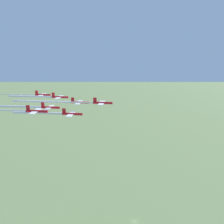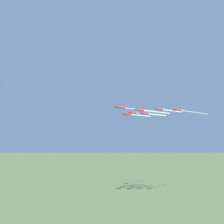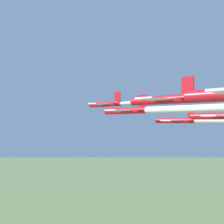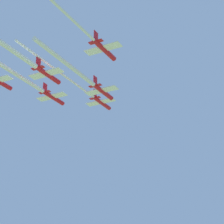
{
  "view_description": "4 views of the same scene",
  "coord_description": "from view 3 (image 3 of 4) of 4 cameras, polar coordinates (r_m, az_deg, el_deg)",
  "views": [
    {
      "loc": [
        -64.32,
        148.42,
        150.2
      ],
      "look_at": [
        -2.68,
        44.32,
        114.55
      ],
      "focal_mm": 35.0,
      "sensor_mm": 36.0,
      "label": 1
    },
    {
      "loc": [
        -28.28,
        -111.13,
        93.08
      ],
      "look_at": [
        -3.59,
        50.6,
        115.81
      ],
      "focal_mm": 28.0,
      "sensor_mm": 36.0,
      "label": 2
    },
    {
      "loc": [
        80.94,
        19.57,
        114.99
      ],
      "look_at": [
        2.36,
        47.82,
        117.55
      ],
      "focal_mm": 50.0,
      "sensor_mm": 36.0,
      "label": 3
    },
    {
      "loc": [
        82.31,
        159.5,
        58.19
      ],
      "look_at": [
        -4.73,
        41.78,
        119.25
      ],
      "focal_mm": 70.0,
      "sensor_mm": 36.0,
      "label": 4
    }
  ],
  "objects": [
    {
      "name": "smoke_trail_0",
      "position": [
        66.54,
        14.34,
        2.25
      ],
      "size": [
        36.92,
        18.13,
        0.78
      ],
      "rotation": [
        0.0,
        0.0,
        2.02
      ],
      "color": "white"
    },
    {
      "name": "jet_0",
      "position": [
        82.35,
        -1.1,
        1.47
      ],
      "size": [
        11.01,
        10.75,
        3.77
      ],
      "rotation": [
        0.0,
        0.0,
        2.02
      ],
      "color": "red"
    },
    {
      "name": "jet_1",
      "position": [
        64.64,
        2.73,
        0.29
      ],
      "size": [
        11.01,
        10.75,
        3.77
      ],
      "rotation": [
        0.0,
        0.0,
        2.02
      ],
      "color": "red"
    },
    {
      "name": "jet_4",
      "position": [
        63.53,
        19.11,
        -0.64
      ],
      "size": [
        11.01,
        10.75,
        3.77
      ],
      "rotation": [
        0.0,
        0.0,
        2.02
      ],
      "color": "red"
    },
    {
      "name": "jet_3",
      "position": [
        47.6,
        9.37,
        2.29
      ],
      "size": [
        11.01,
        10.75,
        3.77
      ],
      "rotation": [
        0.0,
        0.0,
        2.02
      ],
      "color": "red"
    },
    {
      "name": "jet_2",
      "position": [
        79.35,
        11.73,
        -1.49
      ],
      "size": [
        11.01,
        10.75,
        3.77
      ],
      "rotation": [
        0.0,
        0.0,
        2.02
      ],
      "color": "red"
    }
  ]
}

